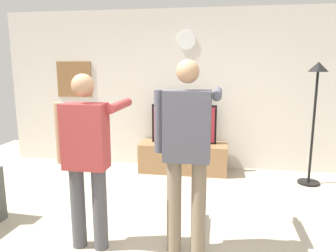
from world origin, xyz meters
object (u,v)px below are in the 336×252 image
Objects in this scene: framed_picture at (74,79)px; floor_lamp at (316,98)px; television at (184,124)px; wall_clock at (186,40)px; tv_stand at (183,157)px; person_standing_nearer_lamp at (87,153)px; person_standing_nearer_couch at (187,146)px.

framed_picture reaches higher than floor_lamp.
wall_clock is (-0.00, 0.24, 1.37)m from television.
framed_picture is (-2.02, 0.30, 1.28)m from tv_stand.
person_standing_nearer_couch reaches higher than person_standing_nearer_lamp.
floor_lamp is (1.96, -0.26, 1.06)m from tv_stand.
person_standing_nearer_couch is at bearing -83.39° from wall_clock.
floor_lamp is (1.96, -0.55, -0.87)m from wall_clock.
person_standing_nearer_lamp is 0.95m from person_standing_nearer_couch.
framed_picture is 3.55m from person_standing_nearer_couch.
framed_picture is at bearing 116.84° from person_standing_nearer_lamp.
person_standing_nearer_couch reaches higher than floor_lamp.
television is at bearing -7.01° from framed_picture.
television is 0.59× the size of person_standing_nearer_couch.
person_standing_nearer_couch is at bearing -128.30° from floor_lamp.
person_standing_nearer_couch is (0.31, -2.39, 0.24)m from television.
television is 2.43m from person_standing_nearer_couch.
framed_picture is at bearing 172.99° from television.
television is at bearing 171.12° from floor_lamp.
framed_picture is at bearing 172.07° from floor_lamp.
tv_stand is 1.96m from wall_clock.
floor_lamp is at bearing -15.69° from wall_clock.
television reaches higher than tv_stand.
television is 0.63× the size of person_standing_nearer_lamp.
wall_clock is 2.21m from floor_lamp.
framed_picture is at bearing 171.70° from tv_stand.
framed_picture is at bearing 179.86° from wall_clock.
floor_lamp is at bearing -7.55° from tv_stand.
floor_lamp is (3.98, -0.55, -0.21)m from framed_picture.
person_standing_nearer_lamp is (-2.60, -2.17, -0.34)m from floor_lamp.
tv_stand is at bearing 172.45° from floor_lamp.
floor_lamp is at bearing -8.88° from television.
person_standing_nearer_lamp reaches higher than tv_stand.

